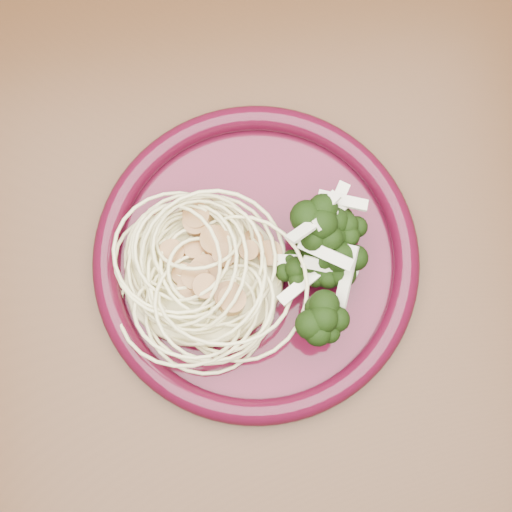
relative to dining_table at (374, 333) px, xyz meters
The scene contains 6 objects.
dining_table is the anchor object (origin of this frame).
dinner_plate 0.16m from the dining_table, 149.67° to the left, with size 0.30×0.30×0.02m.
spaghetti_pile 0.19m from the dining_table, 160.65° to the left, with size 0.13×0.11×0.03m, color #F5EEA9.
scallop_cluster 0.21m from the dining_table, 160.65° to the left, with size 0.11×0.11×0.04m, color #A87948, non-canonical shape.
broccoli_pile 0.16m from the dining_table, 125.51° to the left, with size 0.09×0.14×0.05m, color black.
onion_garnish 0.18m from the dining_table, 125.51° to the left, with size 0.06×0.09×0.05m, color beige, non-canonical shape.
Camera 1 is at (-0.12, -0.06, 1.30)m, focal length 50.00 mm.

